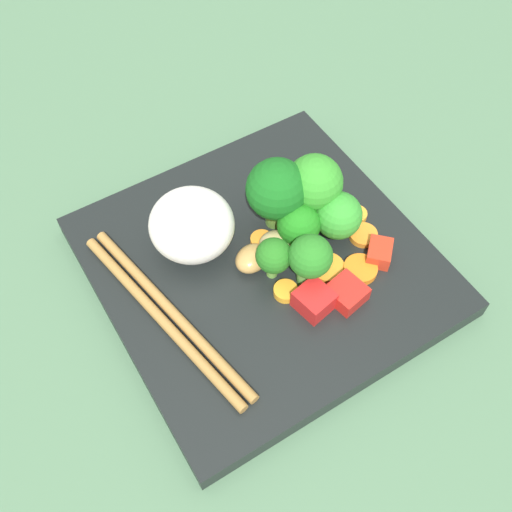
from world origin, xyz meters
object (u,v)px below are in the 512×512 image
at_px(carrot_slice_0, 327,267).
at_px(chopstick_pair, 166,315).
at_px(rice_mound, 192,225).
at_px(square_plate, 263,265).
at_px(broccoli_floret_2, 277,190).

bearing_deg(carrot_slice_0, chopstick_pair, -99.36).
xyz_separation_m(rice_mound, chopstick_pair, (0.05, -0.05, -0.03)).
relative_size(square_plate, carrot_slice_0, 9.22).
height_order(square_plate, rice_mound, rice_mound).
distance_m(rice_mound, broccoli_floret_2, 0.08).
relative_size(square_plate, chopstick_pair, 1.34).
xyz_separation_m(rice_mound, carrot_slice_0, (0.08, 0.09, -0.03)).
bearing_deg(rice_mound, broccoli_floret_2, 81.06).
relative_size(rice_mound, broccoli_floret_2, 0.97).
xyz_separation_m(square_plate, broccoli_floret_2, (-0.03, 0.03, 0.06)).
bearing_deg(square_plate, chopstick_pair, -82.83).
bearing_deg(square_plate, broccoli_floret_2, 134.67).
height_order(broccoli_floret_2, chopstick_pair, broccoli_floret_2).
bearing_deg(rice_mound, carrot_slice_0, 49.56).
distance_m(broccoli_floret_2, carrot_slice_0, 0.08).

